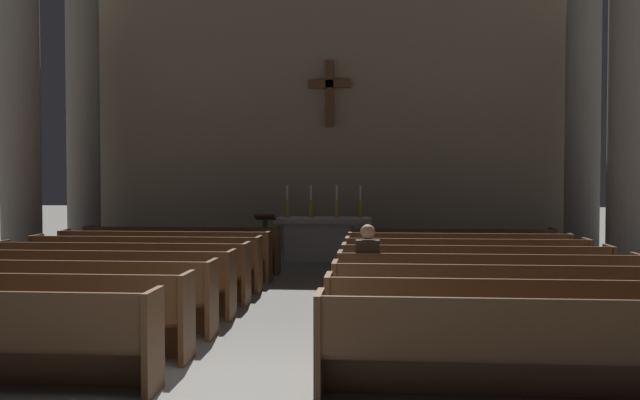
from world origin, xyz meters
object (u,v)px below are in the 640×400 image
Objects in this scene: pew_right_row_6 at (466,267)px; column_right_fourth at (583,114)px; candlestick_outer_right at (360,207)px; pew_right_row_3 at (501,303)px; pew_right_row_7 at (458,259)px; pew_left_row_8 at (182,250)px; candlestick_inner_right at (337,207)px; column_left_third at (20,105)px; candlestick_inner_left at (311,207)px; pew_right_row_5 at (475,276)px; pew_left_row_6 at (146,263)px; pew_right_row_1 at (546,350)px; pew_right_row_8 at (452,252)px; column_left_fourth at (83,117)px; pew_right_row_2 at (520,323)px; pew_right_row_4 at (486,288)px; pew_left_row_5 at (122,272)px; column_right_third at (630,100)px; candlestick_outer_left at (287,207)px; lectern at (265,241)px; lone_worshipper at (368,270)px; pew_left_row_3 at (56,297)px; pew_left_row_7 at (165,256)px; pew_left_row_4 at (93,283)px; pew_left_row_2 at (8,315)px.

column_right_fourth is at bearing 57.87° from pew_right_row_6.
pew_right_row_3 is at bearing -77.01° from candlestick_outer_right.
pew_right_row_7 is 5.30× the size of candlestick_outer_right.
candlestick_inner_right is at bearing 38.10° from pew_left_row_8.
candlestick_inner_left is at bearing 23.24° from column_left_third.
candlestick_inner_right is (6.31, 2.45, -2.16)m from column_left_third.
pew_right_row_5 is 0.57× the size of column_left_third.
pew_left_row_8 is 1.00× the size of pew_right_row_7.
pew_left_row_6 is at bearing -33.14° from column_left_third.
pew_right_row_8 is (0.00, 7.92, 0.00)m from pew_right_row_1.
column_left_fourth is 9.38× the size of candlestick_inner_right.
pew_right_row_2 and pew_right_row_4 have the same top height.
candlestick_outer_right is at bearing 58.31° from pew_left_row_5.
column_right_third is (3.31, -0.10, 2.94)m from pew_right_row_8.
candlestick_outer_left is at bearing 113.89° from pew_right_row_3.
pew_left_row_8 and pew_right_row_5 have the same top height.
candlestick_inner_left is at bearing 130.72° from pew_right_row_7.
lectern is (1.52, 1.15, 0.07)m from pew_left_row_8.
column_left_third is 8.81m from lone_worshipper.
pew_left_row_7 is (0.00, 4.53, 0.00)m from pew_left_row_3.
pew_right_row_8 is 3.43× the size of lectern.
pew_right_row_8 is at bearing 90.00° from pew_right_row_7.
column_left_fourth is (-8.71, 9.80, 2.94)m from pew_right_row_2.
pew_right_row_1 is at bearing -79.80° from candlestick_outer_right.
pew_right_row_8 is at bearing 90.00° from pew_right_row_3.
pew_left_row_4 is 5.30× the size of candlestick_inner_left.
pew_left_row_8 is 1.00× the size of pew_right_row_4.
pew_left_row_2 is 5.30× the size of candlestick_outer_right.
column_right_third is at bearing -14.52° from column_left_fourth.
pew_left_row_2 is 1.13m from pew_left_row_3.
pew_left_row_8 is 1.91m from lectern.
pew_right_row_5 is (5.40, 0.00, 0.00)m from pew_left_row_5.
pew_left_row_6 is at bearing -166.06° from column_right_third.
pew_right_row_2 is at bearing -90.00° from pew_right_row_3.
pew_right_row_3 is 8.59m from candlestick_inner_left.
pew_left_row_3 is 1.00× the size of pew_left_row_7.
column_left_fourth and column_right_fourth have the same top height.
pew_right_row_1 is at bearing -51.47° from column_left_fourth.
column_right_fourth reaches higher than candlestick_outer_right.
pew_left_row_2 is 8.67m from pew_right_row_8.
column_right_third is 6.11m from candlestick_outer_right.
pew_left_row_6 is (0.00, 1.13, 0.00)m from pew_left_row_5.
pew_left_row_2 is at bearing 180.00° from pew_right_row_2.
pew_left_row_4 and pew_left_row_5 have the same top height.
column_left_third is at bearing 180.00° from column_right_third.
candlestick_inner_right reaches higher than lone_worshipper.
pew_right_row_5 is at bearing -22.76° from pew_left_row_7.
pew_left_row_2 is 1.00× the size of pew_right_row_3.
column_left_fourth is at bearing 143.66° from pew_right_row_5.
pew_left_row_7 is 1.00× the size of pew_right_row_6.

